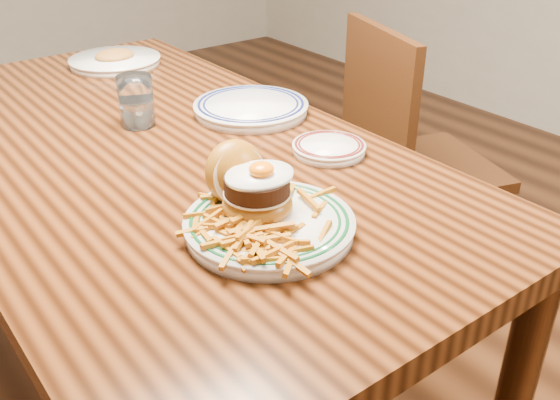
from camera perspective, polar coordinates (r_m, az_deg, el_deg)
floor at (r=1.82m, az=-9.39°, el=-17.05°), size 6.00×6.00×0.00m
table at (r=1.42m, az=-11.49°, el=1.89°), size 0.85×1.60×0.75m
chair_right at (r=1.98m, az=11.52°, el=3.80°), size 0.52×0.52×0.88m
main_plate at (r=1.02m, az=-1.53°, el=-0.92°), size 0.28×0.29×0.14m
side_plate at (r=1.31m, az=4.50°, el=4.81°), size 0.15×0.15×0.02m
rear_plate at (r=1.51m, az=-2.68°, el=8.47°), size 0.28×0.28×0.03m
water_glass at (r=1.47m, az=-12.98°, el=8.55°), size 0.08×0.08×0.12m
far_plate at (r=1.95m, az=-14.85°, el=12.24°), size 0.27×0.27×0.05m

